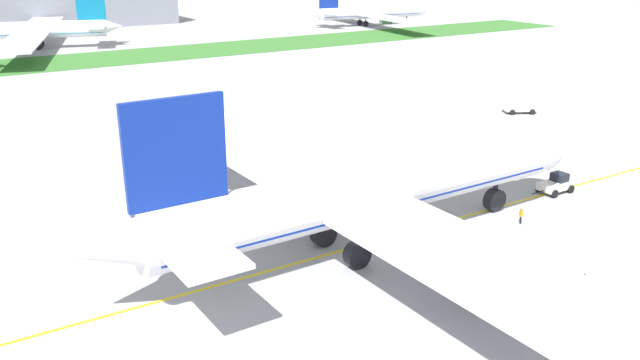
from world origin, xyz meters
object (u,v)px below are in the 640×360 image
pushback_tug (556,184)px  parked_airliner_far_right (27,31)px  service_truck_baggage_loader (519,103)px  ground_crew_wingwalker_starboard (521,214)px  airliner_foreground (365,193)px  ground_crew_wingwalker_port (584,281)px  parked_airliner_far_outer (369,13)px  ground_crew_marshaller_front (414,241)px

pushback_tug → parked_airliner_far_right: size_ratio=0.07×
service_truck_baggage_loader → parked_airliner_far_right: bearing=114.7°
ground_crew_wingwalker_starboard → service_truck_baggage_loader: 47.46m
airliner_foreground → ground_crew_wingwalker_port: 19.07m
airliner_foreground → service_truck_baggage_loader: bearing=28.8°
pushback_tug → parked_airliner_far_right: bearing=101.4°
parked_airliner_far_right → ground_crew_wingwalker_starboard: bearing=-82.6°
ground_crew_wingwalker_port → parked_airliner_far_outer: bearing=59.1°
ground_crew_wingwalker_port → ground_crew_marshaller_front: bearing=117.5°
ground_crew_wingwalker_port → parked_airliner_far_right: 163.35m
ground_crew_wingwalker_port → ground_crew_marshaller_front: 14.33m
ground_crew_wingwalker_port → parked_airliner_far_outer: (95.43, 159.52, 3.33)m
parked_airliner_far_right → parked_airliner_far_outer: size_ratio=1.07×
airliner_foreground → pushback_tug: airliner_foreground is taller
airliner_foreground → parked_airliner_far_outer: size_ratio=1.11×
ground_crew_wingwalker_port → ground_crew_wingwalker_starboard: ground_crew_wingwalker_port is taller
pushback_tug → service_truck_baggage_loader: bearing=48.0°
parked_airliner_far_right → ground_crew_wingwalker_port: bearing=-85.4°
airliner_foreground → ground_crew_wingwalker_starboard: airliner_foreground is taller
airliner_foreground → ground_crew_wingwalker_starboard: 17.34m
ground_crew_marshaller_front → pushback_tug: bearing=8.5°
pushback_tug → ground_crew_wingwalker_port: bearing=-135.6°
airliner_foreground → parked_airliner_far_right: airliner_foreground is taller
pushback_tug → ground_crew_wingwalker_port: pushback_tug is taller
parked_airliner_far_right → pushback_tug: bearing=-78.6°
airliner_foreground → ground_crew_wingwalker_starboard: bearing=-12.2°
pushback_tug → parked_airliner_far_right: parked_airliner_far_right is taller
ground_crew_wingwalker_starboard → service_truck_baggage_loader: bearing=42.3°
ground_crew_wingwalker_port → parked_airliner_far_right: (-13.09, 162.78, 3.83)m
ground_crew_marshaller_front → parked_airliner_far_right: parked_airliner_far_right is taller
pushback_tug → parked_airliner_far_outer: parked_airliner_far_outer is taller
ground_crew_wingwalker_port → parked_airliner_far_right: bearing=94.6°
pushback_tug → ground_crew_wingwalker_starboard: (-10.06, -4.05, 0.01)m
ground_crew_marshaller_front → service_truck_baggage_loader: 57.47m
airliner_foreground → parked_airliner_far_right: (-3.13, 147.13, -0.57)m
ground_crew_wingwalker_port → ground_crew_marshaller_front: size_ratio=0.93×
airliner_foreground → service_truck_baggage_loader: 58.93m
ground_crew_wingwalker_port → service_truck_baggage_loader: size_ratio=0.30×
ground_crew_wingwalker_port → pushback_tug: bearing=44.4°
service_truck_baggage_loader → parked_airliner_far_right: (-54.64, 118.76, 3.19)m
service_truck_baggage_loader → parked_airliner_far_right: parked_airliner_far_right is taller
ground_crew_wingwalker_starboard → parked_airliner_far_outer: parked_airliner_far_outer is taller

